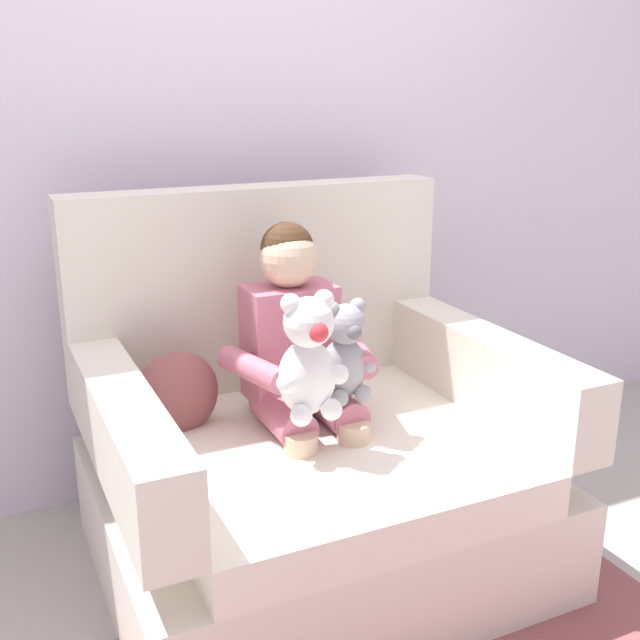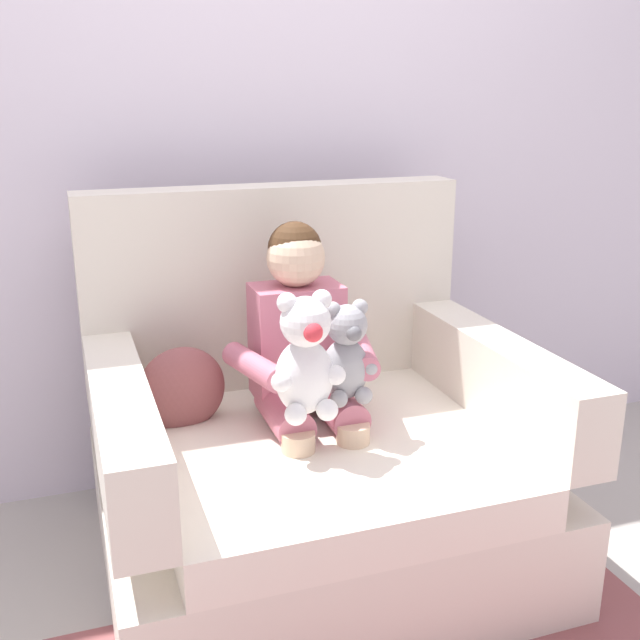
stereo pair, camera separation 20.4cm
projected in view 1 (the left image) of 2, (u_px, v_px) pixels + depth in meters
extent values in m
plane|color=#ADA89E|center=(317.00, 562.00, 2.32)|extent=(8.00, 8.00, 0.00)
cube|color=silver|center=(225.00, 111.00, 2.57)|extent=(6.00, 0.10, 2.60)
cube|color=silver|center=(317.00, 516.00, 2.28)|extent=(1.23, 1.03, 0.31)
cube|color=white|center=(327.00, 460.00, 2.15)|extent=(0.95, 0.89, 0.12)
cube|color=silver|center=(259.00, 286.00, 2.48)|extent=(1.23, 0.14, 0.65)
cube|color=silver|center=(128.00, 439.00, 1.88)|extent=(0.14, 0.89, 0.24)
cube|color=silver|center=(489.00, 372.00, 2.32)|extent=(0.14, 0.89, 0.24)
cube|color=#C66B7F|center=(290.00, 341.00, 2.26)|extent=(0.26, 0.16, 0.34)
sphere|color=beige|center=(289.00, 258.00, 2.19)|extent=(0.17, 0.17, 0.17)
sphere|color=#472D19|center=(287.00, 249.00, 2.19)|extent=(0.16, 0.16, 0.16)
cylinder|color=#C66B7F|center=(282.00, 415.00, 2.17)|extent=(0.11, 0.26, 0.11)
cylinder|color=beige|center=(301.00, 483.00, 2.10)|extent=(0.09, 0.09, 0.30)
cylinder|color=#C66B7F|center=(333.00, 406.00, 2.23)|extent=(0.11, 0.26, 0.11)
cylinder|color=beige|center=(353.00, 471.00, 2.16)|extent=(0.09, 0.09, 0.30)
cylinder|color=#C66B7F|center=(253.00, 369.00, 2.10)|extent=(0.13, 0.27, 0.07)
cylinder|color=#C66B7F|center=(356.00, 352.00, 2.23)|extent=(0.13, 0.27, 0.07)
ellipsoid|color=white|center=(307.00, 377.00, 2.02)|extent=(0.16, 0.13, 0.21)
sphere|color=white|center=(309.00, 322.00, 1.96)|extent=(0.13, 0.13, 0.13)
sphere|color=#DB333D|center=(319.00, 332.00, 1.91)|extent=(0.05, 0.05, 0.05)
sphere|color=white|center=(291.00, 304.00, 1.93)|extent=(0.05, 0.05, 0.05)
sphere|color=white|center=(287.00, 383.00, 1.95)|extent=(0.05, 0.05, 0.05)
sphere|color=white|center=(301.00, 415.00, 1.97)|extent=(0.06, 0.06, 0.06)
sphere|color=white|center=(324.00, 299.00, 1.97)|extent=(0.05, 0.05, 0.05)
sphere|color=white|center=(339.00, 374.00, 2.01)|extent=(0.05, 0.05, 0.05)
sphere|color=white|center=(331.00, 409.00, 2.00)|extent=(0.06, 0.06, 0.06)
ellipsoid|color=#9E9EA3|center=(343.00, 368.00, 2.13)|extent=(0.13, 0.11, 0.17)
sphere|color=#9E9EA3|center=(346.00, 324.00, 2.08)|extent=(0.11, 0.11, 0.11)
sphere|color=slate|center=(354.00, 332.00, 2.04)|extent=(0.04, 0.04, 0.04)
sphere|color=#9E9EA3|center=(332.00, 309.00, 2.06)|extent=(0.04, 0.04, 0.04)
sphere|color=#9E9EA3|center=(328.00, 373.00, 2.07)|extent=(0.04, 0.04, 0.04)
sphere|color=#9E9EA3|center=(340.00, 398.00, 2.09)|extent=(0.05, 0.05, 0.05)
sphere|color=#9E9EA3|center=(358.00, 306.00, 2.09)|extent=(0.04, 0.04, 0.04)
sphere|color=#9E9EA3|center=(369.00, 366.00, 2.12)|extent=(0.04, 0.04, 0.04)
sphere|color=#9E9EA3|center=(363.00, 394.00, 2.12)|extent=(0.05, 0.05, 0.05)
ellipsoid|color=#8C4C4C|center=(176.00, 395.00, 2.19)|extent=(0.27, 0.15, 0.26)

